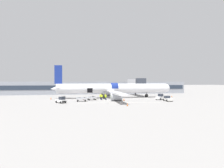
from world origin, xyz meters
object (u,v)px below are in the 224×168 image
at_px(ground_crew_loader_b, 106,97).
at_px(airplane, 113,89).
at_px(ground_crew_supervisor, 102,97).
at_px(suitcase_on_tarmac_upright, 83,99).
at_px(ground_crew_driver, 105,96).
at_px(baggage_tug_rear, 160,97).
at_px(ground_crew_loader_a, 100,96).
at_px(baggage_tug_mid, 168,99).
at_px(baggage_tug_lead, 61,100).
at_px(baggage_cart_loading, 92,98).
at_px(baggage_cart_queued, 82,99).

bearing_deg(ground_crew_loader_b, airplane, 63.07).
height_order(ground_crew_loader_b, ground_crew_supervisor, ground_crew_supervisor).
bearing_deg(suitcase_on_tarmac_upright, ground_crew_driver, 11.02).
height_order(ground_crew_loader_b, ground_crew_driver, ground_crew_driver).
xyz_separation_m(baggage_tug_rear, ground_crew_loader_a, (-17.67, 4.31, 0.15)).
bearing_deg(ground_crew_loader_a, suitcase_on_tarmac_upright, -170.69).
relative_size(baggage_tug_mid, ground_crew_supervisor, 1.75).
bearing_deg(baggage_tug_lead, baggage_tug_rear, 6.45).
distance_m(baggage_tug_lead, ground_crew_loader_a, 13.33).
bearing_deg(baggage_tug_rear, ground_crew_supervisor, 172.57).
xyz_separation_m(ground_crew_driver, ground_crew_supervisor, (-1.54, -2.50, 0.07)).
relative_size(baggage_cart_loading, ground_crew_loader_b, 2.12).
height_order(ground_crew_loader_b, suitcase_on_tarmac_upright, ground_crew_loader_b).
xyz_separation_m(airplane, ground_crew_loader_a, (-4.57, -4.05, -2.17)).
distance_m(baggage_tug_mid, ground_crew_driver, 18.56).
bearing_deg(ground_crew_supervisor, suitcase_on_tarmac_upright, 167.61).
distance_m(baggage_tug_lead, baggage_tug_rear, 28.84).
bearing_deg(ground_crew_driver, ground_crew_loader_b, -96.47).
bearing_deg(baggage_cart_queued, ground_crew_driver, 34.27).
relative_size(ground_crew_loader_b, ground_crew_driver, 0.97).
bearing_deg(ground_crew_loader_a, baggage_cart_queued, -141.63).
bearing_deg(baggage_tug_mid, airplane, 136.85).
xyz_separation_m(airplane, baggage_cart_loading, (-7.22, -5.65, -2.50)).
xyz_separation_m(baggage_cart_loading, ground_crew_loader_b, (3.96, -0.76, 0.32)).
bearing_deg(ground_crew_loader_b, baggage_tug_lead, -157.13).
xyz_separation_m(baggage_cart_loading, ground_crew_loader_a, (2.65, 1.60, 0.33)).
bearing_deg(ground_crew_supervisor, airplane, 53.60).
relative_size(baggage_tug_lead, baggage_tug_mid, 0.98).
bearing_deg(ground_crew_supervisor, baggage_cart_loading, 171.28).
height_order(baggage_tug_rear, ground_crew_driver, baggage_tug_rear).
xyz_separation_m(baggage_tug_rear, ground_crew_supervisor, (-17.57, 2.29, 0.23)).
height_order(airplane, baggage_cart_loading, airplane).
bearing_deg(ground_crew_loader_b, baggage_tug_mid, -20.14).
bearing_deg(baggage_tug_mid, ground_crew_driver, 151.24).
xyz_separation_m(baggage_tug_lead, ground_crew_supervisor, (11.08, 5.53, 0.28)).
xyz_separation_m(baggage_tug_lead, ground_crew_loader_a, (10.99, 7.55, 0.21)).
bearing_deg(baggage_cart_loading, suitcase_on_tarmac_upright, 163.81).
relative_size(baggage_tug_lead, ground_crew_loader_b, 1.89).
xyz_separation_m(baggage_cart_queued, ground_crew_driver, (7.40, 5.04, 0.32)).
xyz_separation_m(baggage_tug_lead, baggage_tug_mid, (28.90, -0.90, -0.05)).
bearing_deg(baggage_cart_loading, baggage_tug_lead, -144.50).
height_order(airplane, baggage_tug_rear, airplane).
bearing_deg(airplane, ground_crew_driver, -129.43).
bearing_deg(airplane, suitcase_on_tarmac_upright, -153.39).
relative_size(airplane, baggage_tug_lead, 12.80).
bearing_deg(ground_crew_loader_a, ground_crew_driver, 16.34).
distance_m(ground_crew_supervisor, suitcase_on_tarmac_upright, 5.48).
xyz_separation_m(baggage_tug_lead, baggage_cart_loading, (8.34, 5.95, -0.13)).
distance_m(ground_crew_loader_a, ground_crew_loader_b, 2.71).
relative_size(baggage_cart_loading, ground_crew_driver, 2.07).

